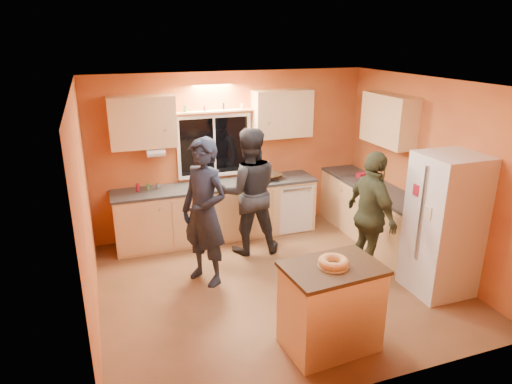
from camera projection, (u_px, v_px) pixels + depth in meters
name	position (u px, v px, depth m)	size (l,w,h in m)	color
ground	(277.00, 284.00, 6.05)	(4.50, 4.50, 0.00)	brown
room_shell	(276.00, 157.00, 5.92)	(4.54, 4.04, 2.61)	orange
back_counter	(239.00, 208.00, 7.42)	(4.23, 0.62, 0.90)	tan
right_counter	(384.00, 220.00, 6.96)	(0.62, 1.84, 0.90)	tan
refrigerator	(444.00, 225.00, 5.64)	(0.72, 0.70, 1.80)	silver
island	(331.00, 306.00, 4.70)	(1.02, 0.74, 0.95)	tan
bundt_pastry	(333.00, 262.00, 4.53)	(0.31, 0.31, 0.09)	#BE804E
person_left	(204.00, 213.00, 5.83)	(0.71, 0.47, 1.95)	black
person_center	(249.00, 192.00, 6.69)	(0.92, 0.72, 1.89)	black
person_right	(371.00, 216.00, 5.99)	(1.02, 0.43, 1.74)	#313824
mixing_bowl	(270.00, 176.00, 7.41)	(0.37, 0.37, 0.09)	black
utensil_crock	(204.00, 180.00, 7.07)	(0.14, 0.14, 0.17)	beige
potted_plant	(422.00, 200.00, 6.05)	(0.28, 0.25, 0.32)	gray
red_box	(362.00, 175.00, 7.50)	(0.16, 0.12, 0.07)	#A5192B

